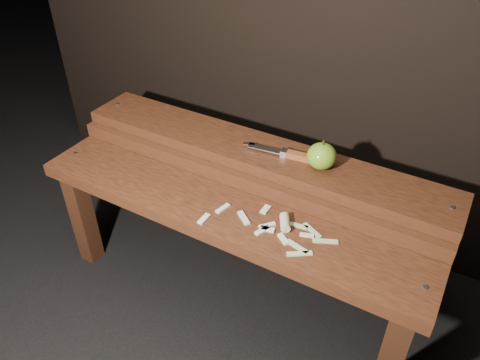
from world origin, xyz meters
The scene contains 6 objects.
ground centered at (0.00, 0.00, 0.00)m, with size 60.00×60.00×0.00m, color black.
bench_front_tier centered at (0.00, -0.06, 0.35)m, with size 1.20×0.20×0.42m.
bench_rear_tier centered at (0.00, 0.17, 0.41)m, with size 1.20×0.21×0.50m.
apple centered at (0.20, 0.17, 0.54)m, with size 0.08×0.08×0.09m.
knife centered at (0.11, 0.17, 0.51)m, with size 0.24×0.05×0.02m.
apple_scraps centered at (0.17, -0.04, 0.43)m, with size 0.36×0.16×0.03m.
Camera 1 is at (0.55, -0.89, 1.27)m, focal length 35.00 mm.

